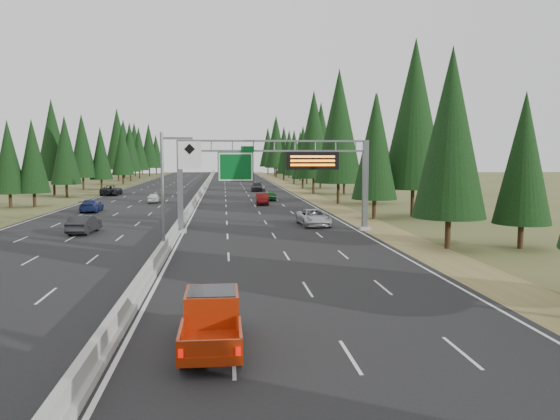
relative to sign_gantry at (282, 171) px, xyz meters
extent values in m
cube|color=black|center=(-8.92, 45.12, -5.23)|extent=(32.00, 260.00, 0.08)
cube|color=olive|center=(8.88, 45.12, -5.24)|extent=(3.60, 260.00, 0.06)
cube|color=#495427|center=(-26.72, 45.12, -5.24)|extent=(3.60, 260.00, 0.06)
cube|color=gray|center=(-8.92, 45.12, -5.04)|extent=(0.70, 260.00, 0.30)
cube|color=gray|center=(-8.92, 45.12, -4.64)|extent=(0.30, 260.00, 0.60)
cube|color=slate|center=(-8.57, 0.12, -1.29)|extent=(0.45, 0.45, 7.80)
cube|color=gray|center=(-8.57, 0.12, -5.04)|extent=(0.90, 0.90, 0.30)
cube|color=slate|center=(7.28, 0.12, -1.29)|extent=(0.45, 0.45, 7.80)
cube|color=gray|center=(7.28, 0.12, -5.04)|extent=(0.90, 0.90, 0.30)
cube|color=slate|center=(-0.64, 0.12, 2.53)|extent=(15.85, 0.35, 0.16)
cube|color=slate|center=(-0.64, 0.12, 1.69)|extent=(15.85, 0.35, 0.16)
cube|color=#054C19|center=(-3.92, -0.13, 0.36)|extent=(3.00, 0.10, 2.50)
cube|color=silver|center=(-3.92, -0.19, 0.36)|extent=(2.85, 0.02, 2.35)
cube|color=#054C19|center=(-2.92, -0.13, 1.86)|extent=(1.10, 0.10, 0.45)
cube|color=black|center=(2.58, -0.18, 0.86)|extent=(4.50, 0.40, 1.50)
cube|color=orange|center=(2.58, -0.40, 1.21)|extent=(3.80, 0.02, 0.18)
cube|color=orange|center=(2.58, -0.40, 0.86)|extent=(3.80, 0.02, 0.18)
cube|color=orange|center=(2.58, -0.40, 0.51)|extent=(3.80, 0.02, 0.18)
cylinder|color=slate|center=(-8.92, -9.88, -1.19)|extent=(0.20, 0.20, 8.00)
cube|color=gray|center=(-8.92, -9.88, -5.09)|extent=(0.50, 0.50, 0.20)
cube|color=slate|center=(-7.92, -9.88, 2.41)|extent=(2.00, 0.15, 0.15)
cube|color=silver|center=(-7.12, -10.00, 1.31)|extent=(1.50, 0.06, 1.80)
cylinder|color=black|center=(10.68, -9.66, -4.14)|extent=(0.40, 0.40, 2.25)
cone|color=black|center=(10.68, -9.66, 2.88)|extent=(5.06, 5.06, 11.80)
cylinder|color=black|center=(15.93, -9.89, -4.38)|extent=(0.40, 0.40, 1.77)
cone|color=black|center=(15.93, -9.89, 1.15)|extent=(3.98, 3.98, 9.29)
cylinder|color=black|center=(10.56, 8.85, -4.23)|extent=(0.40, 0.40, 2.08)
cone|color=black|center=(10.56, 8.85, 2.28)|extent=(4.69, 4.69, 10.94)
cylinder|color=black|center=(15.33, 10.76, -3.75)|extent=(0.40, 0.40, 3.04)
cone|color=black|center=(15.33, 10.76, 5.73)|extent=(6.83, 6.83, 15.94)
cylinder|color=black|center=(10.51, 26.48, -3.82)|extent=(0.40, 0.40, 2.91)
cone|color=black|center=(10.51, 26.48, 5.26)|extent=(6.54, 6.54, 15.25)
cylinder|color=black|center=(15.80, 26.88, -4.06)|extent=(0.40, 0.40, 2.42)
cone|color=black|center=(15.80, 26.88, 3.50)|extent=(5.44, 5.44, 12.70)
cylinder|color=black|center=(10.43, 46.54, -3.86)|extent=(0.40, 0.40, 2.82)
cone|color=black|center=(10.43, 46.54, 4.97)|extent=(6.36, 6.36, 14.83)
cylinder|color=black|center=(15.58, 45.55, -4.29)|extent=(0.40, 0.40, 1.95)
cone|color=black|center=(15.58, 45.55, 1.81)|extent=(4.39, 4.39, 10.25)
cylinder|color=black|center=(10.73, 61.43, -4.26)|extent=(0.40, 0.40, 2.01)
cone|color=black|center=(10.73, 61.43, 2.01)|extent=(4.52, 4.52, 10.55)
cylinder|color=black|center=(14.75, 63.86, -3.88)|extent=(0.40, 0.40, 2.78)
cone|color=black|center=(14.75, 63.86, 4.82)|extent=(6.26, 6.26, 14.61)
cylinder|color=black|center=(11.39, 80.03, -4.26)|extent=(0.40, 0.40, 2.03)
cone|color=black|center=(11.39, 80.03, 2.08)|extent=(4.56, 4.56, 10.64)
cylinder|color=black|center=(14.55, 80.98, -4.38)|extent=(0.40, 0.40, 1.78)
cone|color=black|center=(14.55, 80.98, 1.19)|extent=(4.01, 4.01, 9.35)
cylinder|color=black|center=(11.16, 99.99, -4.39)|extent=(0.40, 0.40, 1.76)
cone|color=black|center=(11.16, 99.99, 1.13)|extent=(3.97, 3.97, 9.27)
cylinder|color=black|center=(15.22, 97.16, -4.22)|extent=(0.40, 0.40, 2.10)
cone|color=black|center=(15.22, 97.16, 2.35)|extent=(4.73, 4.73, 11.03)
cylinder|color=black|center=(10.84, 118.07, -3.77)|extent=(0.40, 0.40, 3.00)
cone|color=black|center=(10.84, 118.07, 5.60)|extent=(6.74, 6.74, 15.74)
cylinder|color=black|center=(14.58, 116.44, -4.12)|extent=(0.40, 0.40, 2.30)
cone|color=black|center=(14.58, 116.44, 3.07)|extent=(5.18, 5.18, 12.08)
cylinder|color=black|center=(11.94, 134.57, -3.81)|extent=(0.40, 0.40, 2.91)
cone|color=black|center=(11.94, 134.57, 5.29)|extent=(6.55, 6.55, 15.29)
cylinder|color=black|center=(15.22, 136.25, -3.95)|extent=(0.40, 0.40, 2.63)
cone|color=black|center=(15.22, 136.25, 4.28)|extent=(5.93, 5.93, 13.83)
cylinder|color=black|center=(11.05, 151.18, -3.92)|extent=(0.40, 0.40, 2.70)
cone|color=black|center=(11.05, 151.18, 4.52)|extent=(6.07, 6.07, 14.17)
cylinder|color=black|center=(15.40, 154.25, -4.34)|extent=(0.40, 0.40, 1.86)
cone|color=black|center=(15.40, 154.25, 1.48)|extent=(4.19, 4.19, 9.77)
cylinder|color=black|center=(-29.24, 26.82, -4.36)|extent=(0.40, 0.40, 1.81)
cone|color=black|center=(-29.24, 26.82, 1.29)|extent=(4.07, 4.07, 9.49)
cylinder|color=black|center=(-31.98, 26.19, -4.38)|extent=(0.40, 0.40, 1.78)
cone|color=black|center=(-31.98, 26.19, 1.19)|extent=(4.01, 4.01, 9.35)
cylinder|color=black|center=(-29.75, 43.27, -4.23)|extent=(0.40, 0.40, 2.07)
cone|color=black|center=(-29.75, 43.27, 2.23)|extent=(4.65, 4.65, 10.86)
cylinder|color=black|center=(-32.67, 46.70, -4.01)|extent=(0.40, 0.40, 2.52)
cone|color=black|center=(-32.67, 46.70, 3.88)|extent=(5.68, 5.68, 13.26)
cylinder|color=black|center=(-28.86, 64.16, -4.29)|extent=(0.40, 0.40, 1.96)
cone|color=black|center=(-28.86, 64.16, 1.82)|extent=(4.40, 4.40, 10.27)
cylinder|color=black|center=(-32.06, 63.06, -4.10)|extent=(0.40, 0.40, 2.34)
cone|color=black|center=(-32.06, 63.06, 3.23)|extent=(5.27, 5.27, 12.30)
cylinder|color=black|center=(-27.96, 82.43, -4.16)|extent=(0.40, 0.40, 2.22)
cone|color=black|center=(-27.96, 82.43, 2.77)|extent=(4.99, 4.99, 11.64)
cylinder|color=black|center=(-32.81, 82.34, -4.36)|extent=(0.40, 0.40, 1.82)
cone|color=black|center=(-32.81, 82.34, 1.32)|extent=(4.09, 4.09, 9.54)
cylinder|color=black|center=(-29.22, 100.17, -4.04)|extent=(0.40, 0.40, 2.45)
cone|color=black|center=(-29.22, 100.17, 3.62)|extent=(5.52, 5.52, 12.88)
cylinder|color=black|center=(-32.29, 100.00, -3.76)|extent=(0.40, 0.40, 3.02)
cone|color=black|center=(-32.29, 100.00, 5.67)|extent=(6.79, 6.79, 15.84)
cylinder|color=black|center=(-29.32, 116.13, -4.07)|extent=(0.40, 0.40, 2.40)
cone|color=black|center=(-29.32, 116.13, 3.43)|extent=(5.40, 5.40, 12.60)
cylinder|color=black|center=(-33.83, 117.51, -3.89)|extent=(0.40, 0.40, 2.76)
cone|color=black|center=(-33.83, 117.51, 4.74)|extent=(6.21, 6.21, 14.49)
cylinder|color=black|center=(-28.65, 132.59, -3.91)|extent=(0.40, 0.40, 2.71)
cone|color=black|center=(-28.65, 132.59, 4.55)|extent=(6.09, 6.09, 14.21)
cylinder|color=black|center=(-33.47, 134.75, -3.88)|extent=(0.40, 0.40, 2.78)
cone|color=black|center=(-33.47, 134.75, 4.80)|extent=(6.25, 6.25, 14.59)
cylinder|color=black|center=(-28.78, 151.91, -4.13)|extent=(0.40, 0.40, 2.27)
cone|color=black|center=(-28.78, 151.91, 2.98)|extent=(5.12, 5.12, 11.94)
cylinder|color=black|center=(-33.70, 151.88, -4.32)|extent=(0.40, 0.40, 1.89)
cone|color=black|center=(-33.70, 151.88, 1.59)|extent=(4.26, 4.26, 9.94)
imported|color=#B1B1B6|center=(3.36, 3.65, -4.42)|extent=(2.82, 5.63, 1.53)
cylinder|color=black|center=(-6.20, -29.73, -4.80)|extent=(0.29, 0.77, 0.77)
cylinder|color=black|center=(-4.56, -29.73, -4.80)|extent=(0.29, 0.77, 0.77)
cylinder|color=black|center=(-6.20, -26.54, -4.80)|extent=(0.29, 0.77, 0.77)
cylinder|color=black|center=(-4.56, -26.54, -4.80)|extent=(0.29, 0.77, 0.77)
cube|color=#9D2509|center=(-5.38, -28.08, -4.66)|extent=(1.93, 5.41, 0.29)
cube|color=#9D2509|center=(-5.38, -27.21, -3.98)|extent=(1.84, 2.13, 1.06)
cube|color=black|center=(-5.38, -27.21, -3.69)|extent=(1.64, 1.84, 0.53)
cube|color=#9D2509|center=(-6.30, -29.53, -4.32)|extent=(0.10, 2.32, 0.58)
cube|color=#9D2509|center=(-4.46, -29.53, -4.32)|extent=(0.10, 2.32, 0.58)
cube|color=#9D2509|center=(-5.38, -30.69, -4.32)|extent=(1.93, 0.10, 0.58)
imported|color=#145920|center=(1.90, 32.86, -4.55)|extent=(1.74, 3.86, 1.29)
imported|color=#540C0C|center=(0.14, 26.14, -4.44)|extent=(1.70, 4.60, 1.50)
imported|color=black|center=(1.15, 54.36, -4.43)|extent=(2.47, 5.37, 1.52)
imported|color=silver|center=(1.52, 56.43, -4.53)|extent=(2.42, 4.84, 1.31)
imported|color=black|center=(-1.59, 102.97, -4.53)|extent=(1.75, 3.94, 1.32)
imported|color=black|center=(-16.60, 0.64, -4.43)|extent=(2.01, 4.76, 1.53)
imported|color=navy|center=(-20.22, 18.69, -4.45)|extent=(2.25, 5.15, 1.47)
imported|color=white|center=(-14.58, 30.67, -4.52)|extent=(1.67, 3.97, 1.34)
imported|color=black|center=(-23.42, 46.21, -4.36)|extent=(2.84, 5.98, 1.65)
camera|label=1|loc=(-4.92, -46.10, 1.27)|focal=35.00mm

